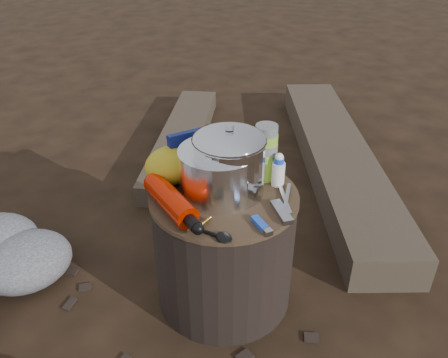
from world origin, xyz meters
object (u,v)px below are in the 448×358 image
thermos (266,153)px  travel_mug (225,147)px  stump (224,247)px  camping_pot (229,162)px  log_main (336,157)px  fuel_bottle (171,200)px

thermos → travel_mug: 0.16m
stump → camping_pot: (0.02, 0.00, 0.32)m
log_main → fuel_bottle: bearing=-128.1°
fuel_bottle → travel_mug: travel_mug is taller
log_main → fuel_bottle: (-1.11, -0.48, 0.39)m
fuel_bottle → log_main: bearing=20.3°
stump → travel_mug: size_ratio=3.53×
camping_pot → fuel_bottle: camping_pot is taller
travel_mug → fuel_bottle: bearing=-148.9°
fuel_bottle → travel_mug: size_ratio=2.20×
travel_mug → camping_pot: bearing=-115.5°
thermos → fuel_bottle: bearing=-176.5°
thermos → camping_pot: bearing=-172.9°
stump → thermos: bearing=8.0°
stump → camping_pot: camping_pot is taller
stump → camping_pot: size_ratio=2.13×
stump → travel_mug: (0.10, 0.17, 0.28)m
fuel_bottle → thermos: thermos is taller
stump → log_main: size_ratio=0.26×
stump → travel_mug: travel_mug is taller
stump → thermos: size_ratio=2.49×
fuel_bottle → thermos: bearing=0.4°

